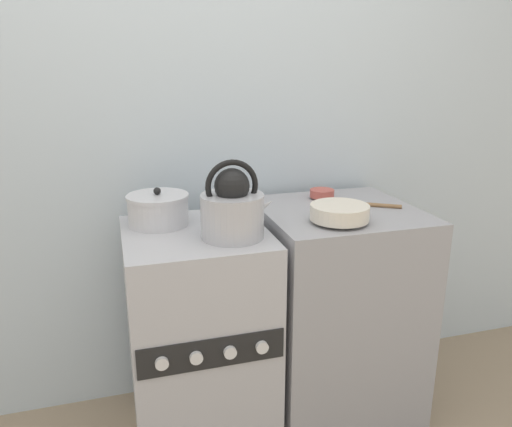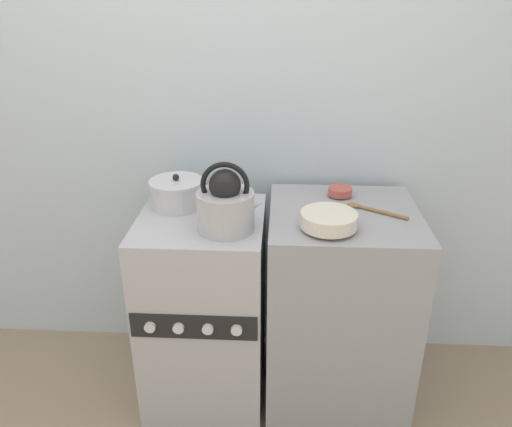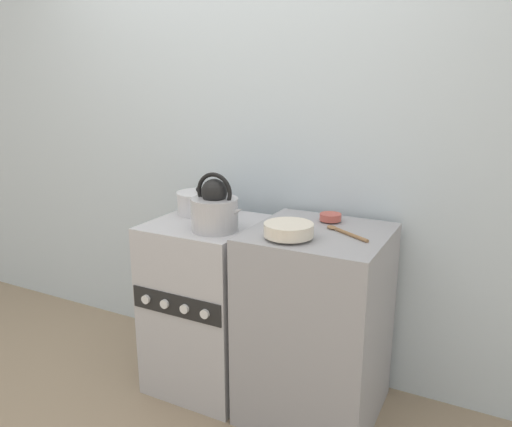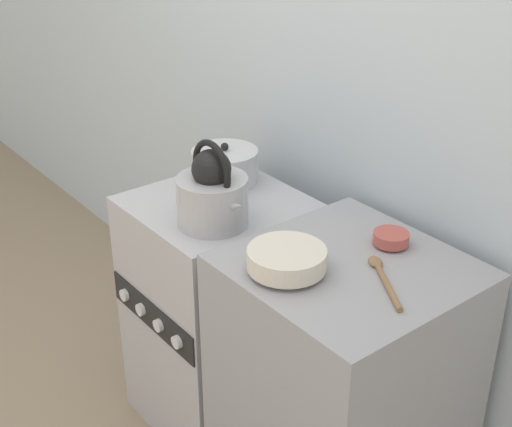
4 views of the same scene
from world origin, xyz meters
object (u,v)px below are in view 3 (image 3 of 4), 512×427
object	(u,v)px
kettle	(215,209)
small_ceramic_bowl	(330,217)
enamel_bowl	(289,230)
cooking_pot	(199,203)
stove	(208,304)

from	to	relation	value
kettle	small_ceramic_bowl	xyz separation A→B (m)	(0.47, 0.30, -0.05)
kettle	enamel_bowl	bearing A→B (deg)	-4.97
cooking_pot	small_ceramic_bowl	size ratio (longest dim) A/B	2.25
small_ceramic_bowl	kettle	bearing A→B (deg)	-147.71
enamel_bowl	small_ceramic_bowl	xyz separation A→B (m)	(0.08, 0.33, -0.02)
kettle	cooking_pot	size ratio (longest dim) A/B	1.19
kettle	enamel_bowl	xyz separation A→B (m)	(0.39, -0.03, -0.04)
enamel_bowl	small_ceramic_bowl	size ratio (longest dim) A/B	2.08
enamel_bowl	cooking_pot	bearing A→B (deg)	158.14
stove	cooking_pot	xyz separation A→B (m)	(-0.12, 0.12, 0.51)
cooking_pot	enamel_bowl	bearing A→B (deg)	-21.86
stove	kettle	xyz separation A→B (m)	(0.12, -0.10, 0.55)
stove	cooking_pot	size ratio (longest dim) A/B	3.86
stove	small_ceramic_bowl	world-z (taller)	small_ceramic_bowl
stove	small_ceramic_bowl	size ratio (longest dim) A/B	8.66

